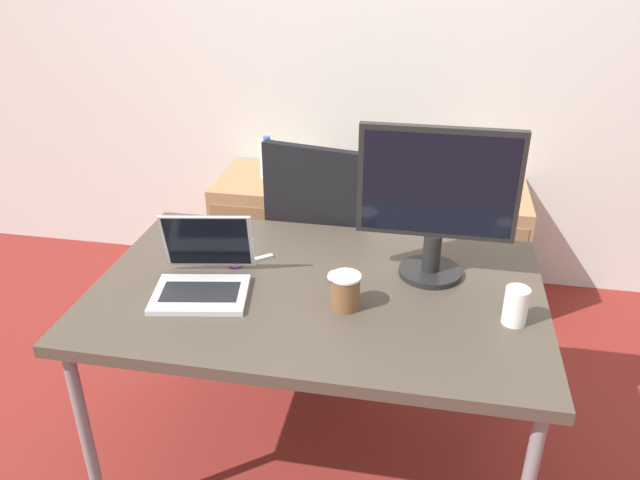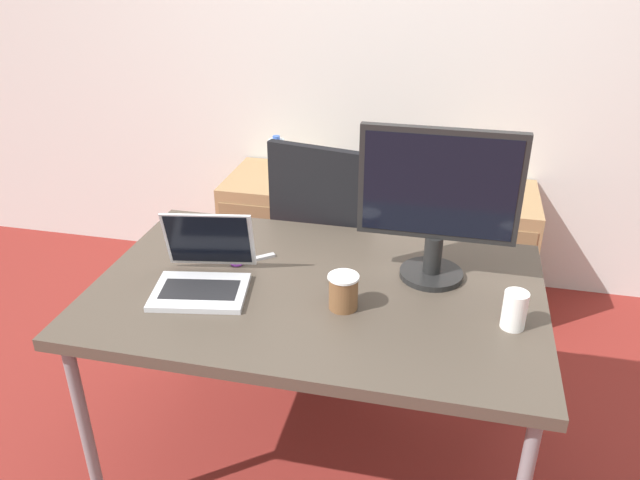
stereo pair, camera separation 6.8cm
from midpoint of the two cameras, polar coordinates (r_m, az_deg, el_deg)
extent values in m
plane|color=maroon|center=(2.54, -1.02, -19.42)|extent=(14.00, 14.00, 0.00)
cube|color=silver|center=(3.32, 4.44, 17.64)|extent=(10.00, 0.05, 2.60)
cube|color=#473D33|center=(2.06, -1.19, -4.80)|extent=(1.46, 0.93, 0.04)
cylinder|color=gray|center=(2.23, -21.37, -16.75)|extent=(0.04, 0.04, 0.74)
cylinder|color=gray|center=(2.78, -13.10, -5.77)|extent=(0.04, 0.04, 0.74)
cylinder|color=gray|center=(2.60, 15.64, -8.71)|extent=(0.04, 0.04, 0.74)
cylinder|color=#232326|center=(3.12, 0.81, -8.66)|extent=(0.56, 0.56, 0.04)
cylinder|color=gray|center=(3.00, 0.83, -5.29)|extent=(0.05, 0.05, 0.40)
cube|color=black|center=(2.90, 0.86, -1.96)|extent=(0.56, 0.56, 0.07)
cube|color=black|center=(2.53, -1.22, 2.01)|extent=(0.44, 0.12, 0.60)
cube|color=#99754C|center=(3.45, -5.13, 0.78)|extent=(0.52, 0.51, 0.64)
cube|color=olive|center=(3.23, -6.33, -1.21)|extent=(0.48, 0.01, 0.51)
cube|color=#99754C|center=(3.34, 12.95, -0.75)|extent=(0.52, 0.51, 0.64)
cube|color=olive|center=(3.12, 13.02, -2.93)|extent=(0.48, 0.01, 0.51)
cylinder|color=silver|center=(3.28, -5.43, 7.38)|extent=(0.08, 0.08, 0.20)
cylinder|color=#3359B2|center=(3.25, -5.51, 9.23)|extent=(0.04, 0.04, 0.02)
cube|color=silver|center=(2.04, -11.83, -4.89)|extent=(0.33, 0.27, 0.02)
cube|color=black|center=(2.03, -11.85, -4.67)|extent=(0.26, 0.16, 0.00)
cube|color=silver|center=(2.10, -11.11, -0.15)|extent=(0.31, 0.13, 0.22)
cube|color=black|center=(2.09, -11.19, -0.18)|extent=(0.28, 0.11, 0.20)
cylinder|color=black|center=(2.14, 9.13, -2.88)|extent=(0.21, 0.21, 0.02)
cylinder|color=black|center=(2.11, 9.28, -1.13)|extent=(0.06, 0.06, 0.13)
cube|color=black|center=(2.00, 9.80, 5.13)|extent=(0.51, 0.03, 0.37)
cube|color=black|center=(1.99, 9.79, 4.97)|extent=(0.47, 0.00, 0.33)
ellipsoid|color=silver|center=(2.08, 0.31, -3.32)|extent=(0.04, 0.06, 0.03)
cylinder|color=white|center=(1.92, 16.50, -5.81)|extent=(0.07, 0.07, 0.12)
cylinder|color=brown|center=(1.92, 1.32, -4.82)|extent=(0.09, 0.09, 0.11)
cylinder|color=white|center=(1.89, 1.34, -3.36)|extent=(0.09, 0.09, 0.01)
cube|color=#B2B2B7|center=(2.21, -7.01, -1.86)|extent=(0.13, 0.11, 0.01)
torus|color=purple|center=(2.19, -8.64, -2.27)|extent=(0.06, 0.06, 0.01)
camera|label=1|loc=(0.03, -90.97, -0.50)|focal=35.00mm
camera|label=2|loc=(0.03, 89.03, 0.50)|focal=35.00mm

